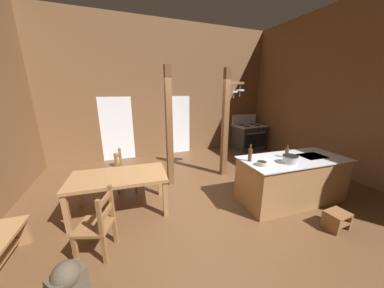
{
  "coord_description": "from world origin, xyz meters",
  "views": [
    {
      "loc": [
        -1.71,
        -3.23,
        2.24
      ],
      "look_at": [
        -0.25,
        0.49,
        1.13
      ],
      "focal_mm": 18.14,
      "sensor_mm": 36.0,
      "label": 1
    }
  ],
  "objects_px": {
    "stove_range": "(249,137)",
    "bottle_short_on_counter": "(287,152)",
    "dining_table": "(119,180)",
    "mixing_bowl_on_counter": "(262,163)",
    "ladderback_chair_by_post": "(98,225)",
    "backpack": "(69,286)",
    "kitchen_island": "(291,179)",
    "stockpot_on_counter": "(290,159)",
    "bottle_tall_on_counter": "(250,155)",
    "ladderback_chair_near_window": "(126,171)",
    "step_stool": "(337,219)"
  },
  "relations": [
    {
      "from": "mixing_bowl_on_counter",
      "to": "bottle_short_on_counter",
      "type": "relative_size",
      "value": 0.76
    },
    {
      "from": "stove_range",
      "to": "backpack",
      "type": "relative_size",
      "value": 2.21
    },
    {
      "from": "ladderback_chair_by_post",
      "to": "kitchen_island",
      "type": "bearing_deg",
      "value": 1.1
    },
    {
      "from": "stove_range",
      "to": "bottle_tall_on_counter",
      "type": "distance_m",
      "value": 4.12
    },
    {
      "from": "dining_table",
      "to": "mixing_bowl_on_counter",
      "type": "bearing_deg",
      "value": -21.05
    },
    {
      "from": "mixing_bowl_on_counter",
      "to": "ladderback_chair_near_window",
      "type": "bearing_deg",
      "value": 141.99
    },
    {
      "from": "kitchen_island",
      "to": "stockpot_on_counter",
      "type": "xyz_separation_m",
      "value": [
        -0.31,
        -0.17,
        0.54
      ]
    },
    {
      "from": "backpack",
      "to": "ladderback_chair_near_window",
      "type": "bearing_deg",
      "value": 74.45
    },
    {
      "from": "dining_table",
      "to": "kitchen_island",
      "type": "bearing_deg",
      "value": -14.78
    },
    {
      "from": "mixing_bowl_on_counter",
      "to": "bottle_tall_on_counter",
      "type": "height_order",
      "value": "bottle_tall_on_counter"
    },
    {
      "from": "bottle_short_on_counter",
      "to": "bottle_tall_on_counter",
      "type": "bearing_deg",
      "value": 173.6
    },
    {
      "from": "stove_range",
      "to": "ladderback_chair_near_window",
      "type": "bearing_deg",
      "value": -160.11
    },
    {
      "from": "kitchen_island",
      "to": "dining_table",
      "type": "height_order",
      "value": "kitchen_island"
    },
    {
      "from": "kitchen_island",
      "to": "stockpot_on_counter",
      "type": "relative_size",
      "value": 6.49
    },
    {
      "from": "ladderback_chair_near_window",
      "to": "kitchen_island",
      "type": "bearing_deg",
      "value": -28.64
    },
    {
      "from": "stove_range",
      "to": "mixing_bowl_on_counter",
      "type": "bearing_deg",
      "value": -124.68
    },
    {
      "from": "kitchen_island",
      "to": "bottle_short_on_counter",
      "type": "bearing_deg",
      "value": 135.98
    },
    {
      "from": "backpack",
      "to": "kitchen_island",
      "type": "bearing_deg",
      "value": 11.6
    },
    {
      "from": "stove_range",
      "to": "step_stool",
      "type": "bearing_deg",
      "value": -109.32
    },
    {
      "from": "ladderback_chair_by_post",
      "to": "bottle_short_on_counter",
      "type": "bearing_deg",
      "value": 2.73
    },
    {
      "from": "kitchen_island",
      "to": "backpack",
      "type": "distance_m",
      "value": 3.94
    },
    {
      "from": "step_stool",
      "to": "bottle_short_on_counter",
      "type": "bearing_deg",
      "value": 96.04
    },
    {
      "from": "mixing_bowl_on_counter",
      "to": "bottle_short_on_counter",
      "type": "height_order",
      "value": "bottle_short_on_counter"
    },
    {
      "from": "ladderback_chair_by_post",
      "to": "backpack",
      "type": "relative_size",
      "value": 1.59
    },
    {
      "from": "kitchen_island",
      "to": "stove_range",
      "type": "xyz_separation_m",
      "value": [
        1.55,
        3.43,
        0.02
      ]
    },
    {
      "from": "stockpot_on_counter",
      "to": "bottle_short_on_counter",
      "type": "distance_m",
      "value": 0.34
    },
    {
      "from": "kitchen_island",
      "to": "stockpot_on_counter",
      "type": "height_order",
      "value": "stockpot_on_counter"
    },
    {
      "from": "kitchen_island",
      "to": "bottle_tall_on_counter",
      "type": "distance_m",
      "value": 1.12
    },
    {
      "from": "bottle_tall_on_counter",
      "to": "bottle_short_on_counter",
      "type": "bearing_deg",
      "value": -6.4
    },
    {
      "from": "step_stool",
      "to": "ladderback_chair_by_post",
      "type": "distance_m",
      "value": 3.75
    },
    {
      "from": "ladderback_chair_by_post",
      "to": "bottle_tall_on_counter",
      "type": "height_order",
      "value": "bottle_tall_on_counter"
    },
    {
      "from": "backpack",
      "to": "bottle_short_on_counter",
      "type": "height_order",
      "value": "bottle_short_on_counter"
    },
    {
      "from": "stockpot_on_counter",
      "to": "bottle_tall_on_counter",
      "type": "height_order",
      "value": "bottle_tall_on_counter"
    },
    {
      "from": "ladderback_chair_near_window",
      "to": "stockpot_on_counter",
      "type": "relative_size",
      "value": 2.79
    },
    {
      "from": "stove_range",
      "to": "mixing_bowl_on_counter",
      "type": "height_order",
      "value": "stove_range"
    },
    {
      "from": "backpack",
      "to": "mixing_bowl_on_counter",
      "type": "xyz_separation_m",
      "value": [
        2.99,
        0.73,
        0.65
      ]
    },
    {
      "from": "ladderback_chair_by_post",
      "to": "stove_range",
      "type": "bearing_deg",
      "value": 34.1
    },
    {
      "from": "step_stool",
      "to": "ladderback_chair_near_window",
      "type": "height_order",
      "value": "ladderback_chair_near_window"
    },
    {
      "from": "bottle_short_on_counter",
      "to": "stove_range",
      "type": "bearing_deg",
      "value": 63.63
    },
    {
      "from": "dining_table",
      "to": "bottle_tall_on_counter",
      "type": "relative_size",
      "value": 5.33
    },
    {
      "from": "kitchen_island",
      "to": "dining_table",
      "type": "xyz_separation_m",
      "value": [
        -3.31,
        0.87,
        0.19
      ]
    },
    {
      "from": "stove_range",
      "to": "bottle_short_on_counter",
      "type": "distance_m",
      "value": 3.76
    },
    {
      "from": "stove_range",
      "to": "bottle_short_on_counter",
      "type": "relative_size",
      "value": 5.1
    },
    {
      "from": "ladderback_chair_near_window",
      "to": "backpack",
      "type": "xyz_separation_m",
      "value": [
        -0.7,
        -2.52,
        -0.14
      ]
    },
    {
      "from": "stove_range",
      "to": "bottle_tall_on_counter",
      "type": "xyz_separation_m",
      "value": [
        -2.48,
        -3.24,
        0.58
      ]
    },
    {
      "from": "stove_range",
      "to": "backpack",
      "type": "xyz_separation_m",
      "value": [
        -5.41,
        -4.22,
        -0.17
      ]
    },
    {
      "from": "ladderback_chair_by_post",
      "to": "mixing_bowl_on_counter",
      "type": "height_order",
      "value": "mixing_bowl_on_counter"
    },
    {
      "from": "ladderback_chair_near_window",
      "to": "dining_table",
      "type": "bearing_deg",
      "value": -99.75
    },
    {
      "from": "kitchen_island",
      "to": "ladderback_chair_by_post",
      "type": "relative_size",
      "value": 2.33
    },
    {
      "from": "step_stool",
      "to": "bottle_short_on_counter",
      "type": "relative_size",
      "value": 1.43
    }
  ]
}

